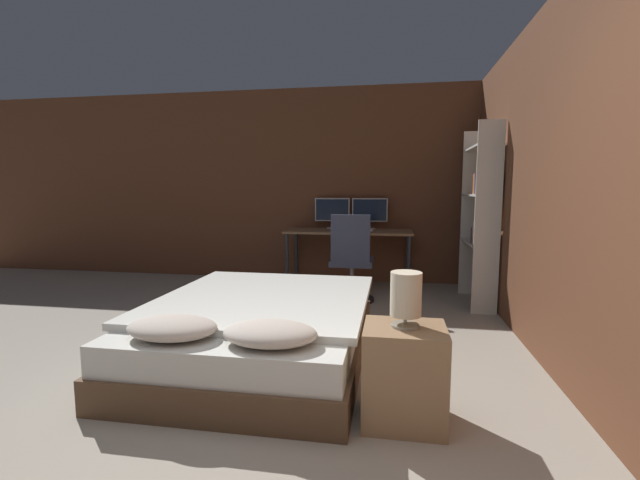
# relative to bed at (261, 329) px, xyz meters

# --- Properties ---
(wall_back) EXTENTS (12.00, 0.06, 2.70)m
(wall_back) POSITION_rel_bed_xyz_m (0.28, 2.98, 1.11)
(wall_back) COLOR brown
(wall_back) RESTS_ON ground_plane
(wall_side_right) EXTENTS (0.06, 12.00, 2.70)m
(wall_side_right) POSITION_rel_bed_xyz_m (2.12, 0.07, 1.11)
(wall_side_right) COLOR brown
(wall_side_right) RESTS_ON ground_plane
(bed) EXTENTS (1.60, 2.06, 0.54)m
(bed) POSITION_rel_bed_xyz_m (0.00, 0.00, 0.00)
(bed) COLOR brown
(bed) RESTS_ON ground_plane
(nightstand) EXTENTS (0.45, 0.39, 0.55)m
(nightstand) POSITION_rel_bed_xyz_m (1.06, -0.73, 0.04)
(nightstand) COLOR #997551
(nightstand) RESTS_ON ground_plane
(bedside_lamp) EXTENTS (0.17, 0.17, 0.30)m
(bedside_lamp) POSITION_rel_bed_xyz_m (1.06, -0.73, 0.49)
(bedside_lamp) COLOR gray
(bedside_lamp) RESTS_ON nightstand
(desk) EXTENTS (1.66, 0.66, 0.76)m
(desk) POSITION_rel_bed_xyz_m (0.41, 2.58, 0.44)
(desk) COLOR #846042
(desk) RESTS_ON ground_plane
(monitor_left) EXTENTS (0.48, 0.16, 0.42)m
(monitor_left) POSITION_rel_bed_xyz_m (0.15, 2.81, 0.76)
(monitor_left) COLOR #B7B7BC
(monitor_left) RESTS_ON desk
(monitor_right) EXTENTS (0.48, 0.16, 0.42)m
(monitor_right) POSITION_rel_bed_xyz_m (0.67, 2.81, 0.76)
(monitor_right) COLOR #B7B7BC
(monitor_right) RESTS_ON desk
(keyboard) EXTENTS (0.41, 0.13, 0.02)m
(keyboard) POSITION_rel_bed_xyz_m (0.41, 2.36, 0.53)
(keyboard) COLOR #B7B7BC
(keyboard) RESTS_ON desk
(computer_mouse) EXTENTS (0.07, 0.05, 0.04)m
(computer_mouse) POSITION_rel_bed_xyz_m (0.71, 2.36, 0.54)
(computer_mouse) COLOR #B7B7BC
(computer_mouse) RESTS_ON desk
(office_chair) EXTENTS (0.52, 0.52, 1.02)m
(office_chair) POSITION_rel_bed_xyz_m (0.53, 1.78, 0.19)
(office_chair) COLOR black
(office_chair) RESTS_ON ground_plane
(bookshelf) EXTENTS (0.26, 0.92, 1.99)m
(bookshelf) POSITION_rel_bed_xyz_m (1.94, 1.88, 0.86)
(bookshelf) COLOR beige
(bookshelf) RESTS_ON ground_plane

